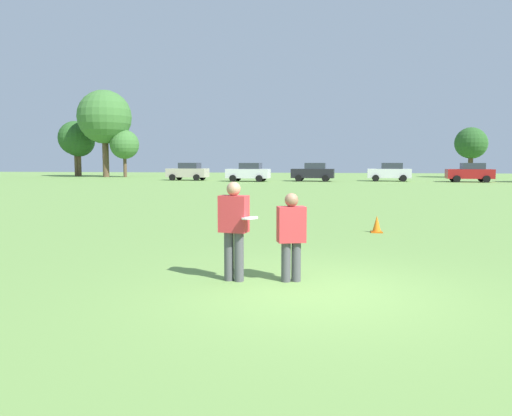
{
  "coord_description": "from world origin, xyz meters",
  "views": [
    {
      "loc": [
        0.18,
        -7.49,
        2.0
      ],
      "look_at": [
        -1.14,
        1.48,
        1.13
      ],
      "focal_mm": 34.53,
      "sensor_mm": 36.0,
      "label": 1
    }
  ],
  "objects_px": {
    "frisbee": "(250,218)",
    "traffic_cone": "(377,224)",
    "parked_car_center": "(313,172)",
    "parked_car_mid_right": "(390,172)",
    "parked_car_near_left": "(188,171)",
    "parked_car_mid_left": "(249,172)",
    "player_defender": "(291,233)",
    "player_thrower": "(234,225)",
    "parked_car_near_right": "(470,172)"
  },
  "relations": [
    {
      "from": "frisbee",
      "to": "traffic_cone",
      "type": "xyz_separation_m",
      "value": [
        2.6,
        6.28,
        -0.86
      ]
    },
    {
      "from": "frisbee",
      "to": "parked_car_center",
      "type": "distance_m",
      "value": 41.4
    },
    {
      "from": "parked_car_mid_right",
      "to": "frisbee",
      "type": "bearing_deg",
      "value": -99.64
    },
    {
      "from": "parked_car_near_left",
      "to": "parked_car_mid_left",
      "type": "bearing_deg",
      "value": -16.37
    },
    {
      "from": "parked_car_mid_left",
      "to": "parked_car_near_left",
      "type": "bearing_deg",
      "value": 163.63
    },
    {
      "from": "frisbee",
      "to": "parked_car_near_left",
      "type": "height_order",
      "value": "parked_car_near_left"
    },
    {
      "from": "player_defender",
      "to": "frisbee",
      "type": "xyz_separation_m",
      "value": [
        -0.65,
        -0.29,
        0.26
      ]
    },
    {
      "from": "parked_car_near_left",
      "to": "player_defender",
      "type": "bearing_deg",
      "value": -71.56
    },
    {
      "from": "frisbee",
      "to": "traffic_cone",
      "type": "distance_m",
      "value": 6.85
    },
    {
      "from": "frisbee",
      "to": "parked_car_center",
      "type": "height_order",
      "value": "parked_car_center"
    },
    {
      "from": "player_thrower",
      "to": "traffic_cone",
      "type": "relative_size",
      "value": 3.46
    },
    {
      "from": "parked_car_mid_left",
      "to": "frisbee",
      "type": "bearing_deg",
      "value": -80.73
    },
    {
      "from": "player_thrower",
      "to": "parked_car_near_left",
      "type": "xyz_separation_m",
      "value": [
        -12.95,
        41.79,
        -0.01
      ]
    },
    {
      "from": "parked_car_near_left",
      "to": "parked_car_mid_right",
      "type": "height_order",
      "value": "same"
    },
    {
      "from": "parked_car_near_left",
      "to": "parked_car_center",
      "type": "distance_m",
      "value": 13.02
    },
    {
      "from": "frisbee",
      "to": "parked_car_near_right",
      "type": "bearing_deg",
      "value": 70.69
    },
    {
      "from": "player_defender",
      "to": "parked_car_center",
      "type": "relative_size",
      "value": 0.34
    },
    {
      "from": "parked_car_near_right",
      "to": "parked_car_center",
      "type": "bearing_deg",
      "value": -178.92
    },
    {
      "from": "frisbee",
      "to": "parked_car_mid_right",
      "type": "distance_m",
      "value": 43.26
    },
    {
      "from": "player_thrower",
      "to": "parked_car_mid_right",
      "type": "distance_m",
      "value": 43.12
    },
    {
      "from": "parked_car_mid_right",
      "to": "player_thrower",
      "type": "bearing_deg",
      "value": -100.08
    },
    {
      "from": "parked_car_mid_right",
      "to": "player_defender",
      "type": "bearing_deg",
      "value": -98.85
    },
    {
      "from": "player_thrower",
      "to": "parked_car_mid_left",
      "type": "distance_m",
      "value": 40.3
    },
    {
      "from": "parked_car_near_left",
      "to": "parked_car_mid_left",
      "type": "distance_m",
      "value": 7.01
    },
    {
      "from": "player_defender",
      "to": "parked_car_center",
      "type": "xyz_separation_m",
      "value": [
        -0.9,
        41.11,
        0.1
      ]
    },
    {
      "from": "parked_car_mid_right",
      "to": "parked_car_near_right",
      "type": "height_order",
      "value": "same"
    },
    {
      "from": "traffic_cone",
      "to": "parked_car_near_right",
      "type": "distance_m",
      "value": 37.38
    },
    {
      "from": "parked_car_mid_right",
      "to": "parked_car_near_right",
      "type": "distance_m",
      "value": 7.42
    },
    {
      "from": "traffic_cone",
      "to": "parked_car_mid_left",
      "type": "distance_m",
      "value": 34.96
    },
    {
      "from": "parked_car_center",
      "to": "parked_car_mid_right",
      "type": "bearing_deg",
      "value": 9.5
    },
    {
      "from": "parked_car_near_left",
      "to": "traffic_cone",
      "type": "bearing_deg",
      "value": -66.05
    },
    {
      "from": "player_defender",
      "to": "parked_car_mid_right",
      "type": "bearing_deg",
      "value": 81.15
    },
    {
      "from": "parked_car_near_left",
      "to": "parked_car_near_right",
      "type": "distance_m",
      "value": 27.86
    },
    {
      "from": "player_thrower",
      "to": "parked_car_mid_right",
      "type": "bearing_deg",
      "value": 79.92
    },
    {
      "from": "traffic_cone",
      "to": "player_defender",
      "type": "bearing_deg",
      "value": -108.08
    },
    {
      "from": "parked_car_near_left",
      "to": "frisbee",
      "type": "bearing_deg",
      "value": -72.48
    },
    {
      "from": "parked_car_near_left",
      "to": "parked_car_near_right",
      "type": "relative_size",
      "value": 1.0
    },
    {
      "from": "player_thrower",
      "to": "traffic_cone",
      "type": "distance_m",
      "value": 6.78
    },
    {
      "from": "player_thrower",
      "to": "parked_car_near_right",
      "type": "relative_size",
      "value": 0.39
    },
    {
      "from": "player_thrower",
      "to": "parked_car_mid_right",
      "type": "relative_size",
      "value": 0.39
    },
    {
      "from": "player_thrower",
      "to": "parked_car_mid_right",
      "type": "height_order",
      "value": "parked_car_mid_right"
    },
    {
      "from": "player_defender",
      "to": "parked_car_mid_left",
      "type": "bearing_deg",
      "value": 100.25
    },
    {
      "from": "player_thrower",
      "to": "parked_car_center",
      "type": "height_order",
      "value": "parked_car_center"
    },
    {
      "from": "player_thrower",
      "to": "parked_car_near_left",
      "type": "height_order",
      "value": "parked_car_near_left"
    },
    {
      "from": "player_thrower",
      "to": "parked_car_near_right",
      "type": "height_order",
      "value": "parked_car_near_right"
    },
    {
      "from": "player_thrower",
      "to": "parked_car_mid_left",
      "type": "height_order",
      "value": "parked_car_mid_left"
    },
    {
      "from": "parked_car_near_left",
      "to": "parked_car_near_right",
      "type": "bearing_deg",
      "value": -0.64
    },
    {
      "from": "parked_car_mid_left",
      "to": "traffic_cone",
      "type": "bearing_deg",
      "value": -74.85
    },
    {
      "from": "parked_car_center",
      "to": "parked_car_near_right",
      "type": "height_order",
      "value": "same"
    },
    {
      "from": "parked_car_mid_left",
      "to": "parked_car_center",
      "type": "xyz_separation_m",
      "value": [
        6.28,
        1.39,
        0.0
      ]
    }
  ]
}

